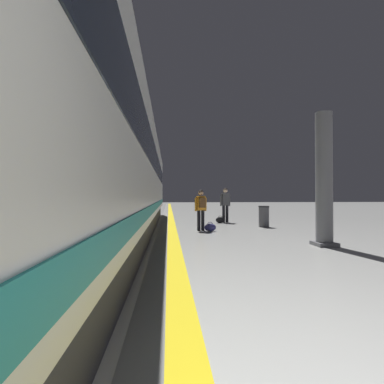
{
  "coord_description": "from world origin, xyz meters",
  "views": [
    {
      "loc": [
        -1.34,
        0.3,
        1.34
      ],
      "look_at": [
        -0.8,
        7.02,
        1.43
      ],
      "focal_mm": 27.22,
      "sensor_mm": 36.0,
      "label": 1
    }
  ],
  "objects_px": {
    "high_speed_train": "(86,145)",
    "passenger_mid": "(201,206)",
    "waste_bin": "(264,216)",
    "passenger_near": "(225,202)",
    "duffel_bag_near": "(220,220)",
    "platform_pillar": "(324,182)",
    "duffel_bag_mid": "(210,227)"
  },
  "relations": [
    {
      "from": "passenger_near",
      "to": "duffel_bag_mid",
      "type": "height_order",
      "value": "passenger_near"
    },
    {
      "from": "platform_pillar",
      "to": "passenger_near",
      "type": "bearing_deg",
      "value": 100.83
    },
    {
      "from": "high_speed_train",
      "to": "duffel_bag_mid",
      "type": "bearing_deg",
      "value": 50.06
    },
    {
      "from": "platform_pillar",
      "to": "high_speed_train",
      "type": "bearing_deg",
      "value": -172.73
    },
    {
      "from": "waste_bin",
      "to": "high_speed_train",
      "type": "bearing_deg",
      "value": -137.25
    },
    {
      "from": "high_speed_train",
      "to": "duffel_bag_near",
      "type": "distance_m",
      "value": 8.96
    },
    {
      "from": "duffel_bag_near",
      "to": "passenger_mid",
      "type": "distance_m",
      "value": 3.37
    },
    {
      "from": "waste_bin",
      "to": "duffel_bag_mid",
      "type": "bearing_deg",
      "value": -150.77
    },
    {
      "from": "high_speed_train",
      "to": "passenger_mid",
      "type": "xyz_separation_m",
      "value": [
        3.13,
        4.42,
        -1.57
      ]
    },
    {
      "from": "passenger_near",
      "to": "duffel_bag_near",
      "type": "relative_size",
      "value": 3.95
    },
    {
      "from": "high_speed_train",
      "to": "duffel_bag_mid",
      "type": "distance_m",
      "value": 5.86
    },
    {
      "from": "passenger_near",
      "to": "duffel_bag_near",
      "type": "bearing_deg",
      "value": -137.24
    },
    {
      "from": "high_speed_train",
      "to": "platform_pillar",
      "type": "height_order",
      "value": "high_speed_train"
    },
    {
      "from": "waste_bin",
      "to": "platform_pillar",
      "type": "bearing_deg",
      "value": -89.12
    },
    {
      "from": "passenger_near",
      "to": "passenger_mid",
      "type": "height_order",
      "value": "passenger_near"
    },
    {
      "from": "high_speed_train",
      "to": "duffel_bag_mid",
      "type": "xyz_separation_m",
      "value": [
        3.44,
        4.11,
        -2.35
      ]
    },
    {
      "from": "passenger_near",
      "to": "duffel_bag_mid",
      "type": "distance_m",
      "value": 3.93
    },
    {
      "from": "passenger_mid",
      "to": "duffel_bag_mid",
      "type": "height_order",
      "value": "passenger_mid"
    },
    {
      "from": "passenger_near",
      "to": "platform_pillar",
      "type": "distance_m",
      "value": 7.11
    },
    {
      "from": "platform_pillar",
      "to": "waste_bin",
      "type": "xyz_separation_m",
      "value": [
        -0.07,
        4.77,
        -1.27
      ]
    },
    {
      "from": "duffel_bag_mid",
      "to": "duffel_bag_near",
      "type": "bearing_deg",
      "value": 73.67
    },
    {
      "from": "high_speed_train",
      "to": "passenger_near",
      "type": "height_order",
      "value": "high_speed_train"
    },
    {
      "from": "duffel_bag_near",
      "to": "passenger_near",
      "type": "bearing_deg",
      "value": 42.76
    },
    {
      "from": "duffel_bag_mid",
      "to": "high_speed_train",
      "type": "bearing_deg",
      "value": -129.94
    },
    {
      "from": "high_speed_train",
      "to": "waste_bin",
      "type": "height_order",
      "value": "high_speed_train"
    },
    {
      "from": "passenger_near",
      "to": "duffel_bag_mid",
      "type": "relative_size",
      "value": 3.95
    },
    {
      "from": "duffel_bag_near",
      "to": "duffel_bag_mid",
      "type": "bearing_deg",
      "value": -106.33
    },
    {
      "from": "high_speed_train",
      "to": "waste_bin",
      "type": "distance_m",
      "value": 8.41
    },
    {
      "from": "high_speed_train",
      "to": "duffel_bag_mid",
      "type": "height_order",
      "value": "high_speed_train"
    },
    {
      "from": "high_speed_train",
      "to": "passenger_mid",
      "type": "height_order",
      "value": "high_speed_train"
    },
    {
      "from": "high_speed_train",
      "to": "waste_bin",
      "type": "xyz_separation_m",
      "value": [
        5.99,
        5.54,
        -2.04
      ]
    },
    {
      "from": "passenger_near",
      "to": "waste_bin",
      "type": "height_order",
      "value": "passenger_near"
    }
  ]
}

